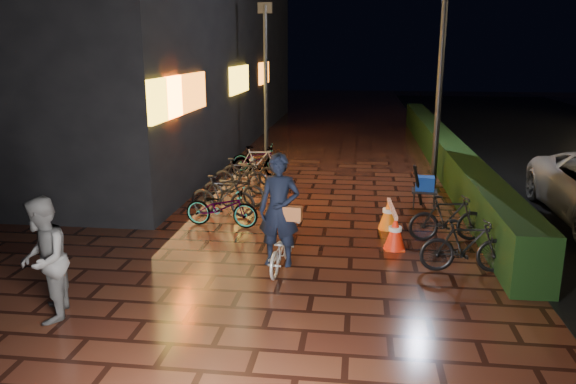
# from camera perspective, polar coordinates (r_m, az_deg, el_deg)

# --- Properties ---
(ground) EXTENTS (80.00, 80.00, 0.00)m
(ground) POSITION_cam_1_polar(r_m,az_deg,el_deg) (10.74, 3.44, -5.46)
(ground) COLOR #381911
(ground) RESTS_ON ground
(hedge) EXTENTS (0.70, 20.00, 1.00)m
(hedge) POSITION_cam_1_polar(r_m,az_deg,el_deg) (18.55, 15.42, 4.15)
(hedge) COLOR black
(hedge) RESTS_ON ground
(bystander_person) EXTENTS (0.91, 1.02, 1.74)m
(bystander_person) POSITION_cam_1_polar(r_m,az_deg,el_deg) (8.33, -23.60, -6.33)
(bystander_person) COLOR #535355
(bystander_person) RESTS_ON ground
(storefront_block) EXTENTS (12.09, 22.00, 9.00)m
(storefront_block) POSITION_cam_1_polar(r_m,az_deg,el_deg) (23.85, -18.66, 15.78)
(storefront_block) COLOR black
(storefront_block) RESTS_ON ground
(lamp_post_hedge) EXTENTS (0.56, 0.20, 5.89)m
(lamp_post_hedge) POSITION_cam_1_polar(r_m,az_deg,el_deg) (15.48, 15.28, 12.44)
(lamp_post_hedge) COLOR black
(lamp_post_hedge) RESTS_ON ground
(lamp_post_sf) EXTENTS (0.48, 0.15, 5.05)m
(lamp_post_sf) POSITION_cam_1_polar(r_m,az_deg,el_deg) (18.78, -2.27, 11.78)
(lamp_post_sf) COLOR black
(lamp_post_sf) RESTS_ON ground
(cyclist) EXTENTS (0.75, 1.45, 2.01)m
(cyclist) POSITION_cam_1_polar(r_m,az_deg,el_deg) (9.34, -0.81, -3.69)
(cyclist) COLOR silver
(cyclist) RESTS_ON ground
(traffic_barrier) EXTENTS (0.47, 1.61, 0.65)m
(traffic_barrier) POSITION_cam_1_polar(r_m,az_deg,el_deg) (11.21, 10.48, -3.08)
(traffic_barrier) COLOR #FC250D
(traffic_barrier) RESTS_ON ground
(cart_assembly) EXTENTS (0.64, 0.60, 1.09)m
(cart_assembly) POSITION_cam_1_polar(r_m,az_deg,el_deg) (13.38, 13.67, 0.67)
(cart_assembly) COLOR black
(cart_assembly) RESTS_ON ground
(parked_bikes_storefront) EXTENTS (1.81, 6.09, 0.92)m
(parked_bikes_storefront) POSITION_cam_1_polar(r_m,az_deg,el_deg) (14.38, -4.67, 1.46)
(parked_bikes_storefront) COLOR black
(parked_bikes_storefront) RESTS_ON ground
(parked_bikes_hedge) EXTENTS (1.63, 2.16, 0.92)m
(parked_bikes_hedge) POSITION_cam_1_polar(r_m,az_deg,el_deg) (10.54, 16.72, -3.82)
(parked_bikes_hedge) COLOR black
(parked_bikes_hedge) RESTS_ON ground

